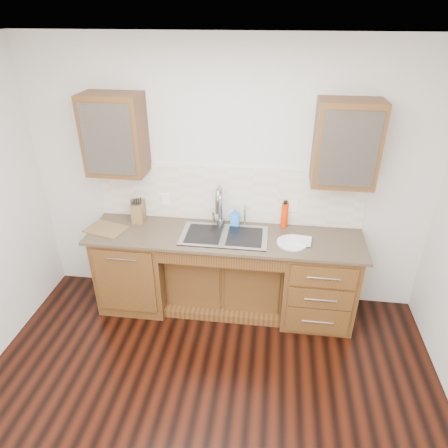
# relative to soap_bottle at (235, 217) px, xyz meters

# --- Properties ---
(ground) EXTENTS (4.00, 3.50, 0.10)m
(ground) POSITION_rel_soap_bottle_xyz_m (-0.08, -1.64, -1.05)
(ground) COLOR black
(ceiling) EXTENTS (4.00, 3.50, 0.10)m
(ceiling) POSITION_rel_soap_bottle_xyz_m (-0.08, -1.64, 1.75)
(ceiling) COLOR white
(ceiling) RESTS_ON wall_back
(wall_back) EXTENTS (4.00, 0.10, 2.70)m
(wall_back) POSITION_rel_soap_bottle_xyz_m (-0.08, 0.16, 0.35)
(wall_back) COLOR silver
(wall_back) RESTS_ON ground
(base_cabinet_left) EXTENTS (0.70, 0.62, 0.88)m
(base_cabinet_left) POSITION_rel_soap_bottle_xyz_m (-1.03, -0.20, -0.56)
(base_cabinet_left) COLOR #593014
(base_cabinet_left) RESTS_ON ground
(base_cabinet_center) EXTENTS (1.20, 0.44, 0.70)m
(base_cabinet_center) POSITION_rel_soap_bottle_xyz_m (-0.08, -0.11, -0.65)
(base_cabinet_center) COLOR #593014
(base_cabinet_center) RESTS_ON ground
(base_cabinet_right) EXTENTS (0.70, 0.62, 0.88)m
(base_cabinet_right) POSITION_rel_soap_bottle_xyz_m (0.87, -0.20, -0.56)
(base_cabinet_right) COLOR #593014
(base_cabinet_right) RESTS_ON ground
(countertop) EXTENTS (2.70, 0.65, 0.03)m
(countertop) POSITION_rel_soap_bottle_xyz_m (-0.08, -0.22, -0.11)
(countertop) COLOR #84705B
(countertop) RESTS_ON base_cabinet_left
(backsplash) EXTENTS (2.70, 0.02, 0.59)m
(backsplash) POSITION_rel_soap_bottle_xyz_m (-0.08, 0.10, 0.20)
(backsplash) COLOR beige
(backsplash) RESTS_ON wall_back
(sink) EXTENTS (0.84, 0.46, 0.19)m
(sink) POSITION_rel_soap_bottle_xyz_m (-0.08, -0.23, -0.18)
(sink) COLOR #9E9EA5
(sink) RESTS_ON countertop
(faucet) EXTENTS (0.04, 0.04, 0.40)m
(faucet) POSITION_rel_soap_bottle_xyz_m (-0.15, -0.00, 0.11)
(faucet) COLOR #999993
(faucet) RESTS_ON countertop
(filter_tap) EXTENTS (0.02, 0.02, 0.24)m
(filter_tap) POSITION_rel_soap_bottle_xyz_m (0.10, 0.01, 0.03)
(filter_tap) COLOR #999993
(filter_tap) RESTS_ON countertop
(upper_cabinet_left) EXTENTS (0.55, 0.34, 0.75)m
(upper_cabinet_left) POSITION_rel_soap_bottle_xyz_m (-1.13, -0.06, 0.82)
(upper_cabinet_left) COLOR #593014
(upper_cabinet_left) RESTS_ON wall_back
(upper_cabinet_right) EXTENTS (0.55, 0.34, 0.75)m
(upper_cabinet_right) POSITION_rel_soap_bottle_xyz_m (0.97, -0.06, 0.82)
(upper_cabinet_right) COLOR #593014
(upper_cabinet_right) RESTS_ON wall_back
(outlet_left) EXTENTS (0.08, 0.01, 0.12)m
(outlet_left) POSITION_rel_soap_bottle_xyz_m (-0.73, 0.08, 0.12)
(outlet_left) COLOR white
(outlet_left) RESTS_ON backsplash
(outlet_right) EXTENTS (0.08, 0.01, 0.12)m
(outlet_right) POSITION_rel_soap_bottle_xyz_m (0.57, 0.08, 0.12)
(outlet_right) COLOR white
(outlet_right) RESTS_ON backsplash
(soap_bottle) EXTENTS (0.09, 0.09, 0.19)m
(soap_bottle) POSITION_rel_soap_bottle_xyz_m (0.00, 0.00, 0.00)
(soap_bottle) COLOR #2E87F1
(soap_bottle) RESTS_ON countertop
(water_bottle) EXTENTS (0.07, 0.07, 0.26)m
(water_bottle) POSITION_rel_soap_bottle_xyz_m (0.49, 0.04, 0.03)
(water_bottle) COLOR #E72F00
(water_bottle) RESTS_ON countertop
(plate) EXTENTS (0.36, 0.36, 0.02)m
(plate) POSITION_rel_soap_bottle_xyz_m (0.57, -0.29, -0.09)
(plate) COLOR silver
(plate) RESTS_ON countertop
(dish_towel) EXTENTS (0.21, 0.17, 0.03)m
(dish_towel) POSITION_rel_soap_bottle_xyz_m (0.65, -0.27, -0.06)
(dish_towel) COLOR silver
(dish_towel) RESTS_ON plate
(knife_block) EXTENTS (0.13, 0.19, 0.20)m
(knife_block) POSITION_rel_soap_bottle_xyz_m (-1.00, -0.03, 0.01)
(knife_block) COLOR #A77D47
(knife_block) RESTS_ON countertop
(cutting_board) EXTENTS (0.44, 0.36, 0.02)m
(cutting_board) POSITION_rel_soap_bottle_xyz_m (-1.27, -0.27, -0.09)
(cutting_board) COLOR brown
(cutting_board) RESTS_ON countertop
(cup_left_a) EXTENTS (0.15, 0.15, 0.09)m
(cup_left_a) POSITION_rel_soap_bottle_xyz_m (-1.22, -0.06, 0.77)
(cup_left_a) COLOR white
(cup_left_a) RESTS_ON upper_cabinet_left
(cup_left_b) EXTENTS (0.11, 0.11, 0.10)m
(cup_left_b) POSITION_rel_soap_bottle_xyz_m (-1.00, -0.06, 0.77)
(cup_left_b) COLOR white
(cup_left_b) RESTS_ON upper_cabinet_left
(cup_right_a) EXTENTS (0.13, 0.13, 0.09)m
(cup_right_a) POSITION_rel_soap_bottle_xyz_m (0.86, -0.06, 0.77)
(cup_right_a) COLOR white
(cup_right_a) RESTS_ON upper_cabinet_right
(cup_right_b) EXTENTS (0.10, 0.10, 0.09)m
(cup_right_b) POSITION_rel_soap_bottle_xyz_m (1.02, -0.06, 0.76)
(cup_right_b) COLOR white
(cup_right_b) RESTS_ON upper_cabinet_right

